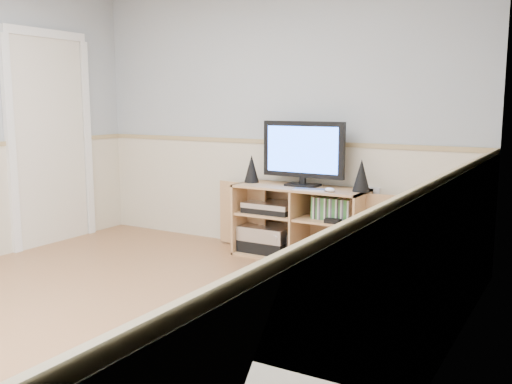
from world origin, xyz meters
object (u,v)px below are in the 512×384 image
(keyboard, at_px, (310,190))
(game_consoles, at_px, (330,255))
(monitor, at_px, (303,151))
(media_cabinet, at_px, (302,221))

(keyboard, bearing_deg, game_consoles, 27.47)
(keyboard, xyz_separation_m, game_consoles, (0.15, 0.13, -0.59))
(monitor, bearing_deg, keyboard, -50.20)
(media_cabinet, relative_size, keyboard, 6.74)
(monitor, distance_m, game_consoles, 0.94)
(monitor, bearing_deg, media_cabinet, 90.00)
(media_cabinet, xyz_separation_m, monitor, (0.00, -0.01, 0.63))
(monitor, relative_size, game_consoles, 1.71)
(media_cabinet, distance_m, monitor, 0.63)
(monitor, bearing_deg, game_consoles, -11.21)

